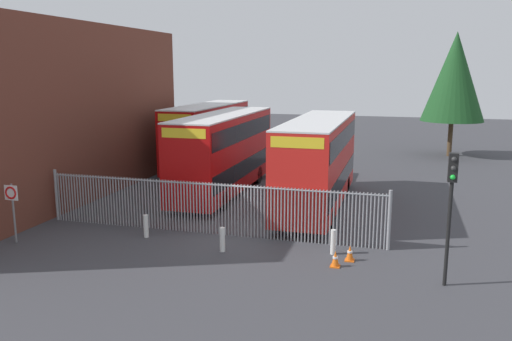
# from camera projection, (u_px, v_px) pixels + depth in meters

# --- Properties ---
(ground_plane) EXTENTS (100.00, 100.00, 0.00)m
(ground_plane) POSITION_uv_depth(u_px,v_px,m) (275.00, 192.00, 29.09)
(ground_plane) COLOR #3D3D42
(depot_building_brick) EXTENTS (8.90, 20.81, 9.16)m
(depot_building_brick) POSITION_uv_depth(u_px,v_px,m) (14.00, 112.00, 27.32)
(depot_building_brick) COLOR brown
(depot_building_brick) RESTS_ON ground
(palisade_fence) EXTENTS (14.87, 0.14, 2.35)m
(palisade_fence) POSITION_uv_depth(u_px,v_px,m) (208.00, 206.00, 21.57)
(palisade_fence) COLOR gray
(palisade_fence) RESTS_ON ground
(double_decker_bus_near_gate) EXTENTS (2.54, 10.81, 4.42)m
(double_decker_bus_near_gate) POSITION_uv_depth(u_px,v_px,m) (318.00, 159.00, 25.50)
(double_decker_bus_near_gate) COLOR red
(double_decker_bus_near_gate) RESTS_ON ground
(double_decker_bus_behind_fence_left) EXTENTS (2.54, 10.81, 4.42)m
(double_decker_bus_behind_fence_left) POSITION_uv_depth(u_px,v_px,m) (224.00, 150.00, 28.41)
(double_decker_bus_behind_fence_left) COLOR #B70C0C
(double_decker_bus_behind_fence_left) RESTS_ON ground
(double_decker_bus_behind_fence_right) EXTENTS (2.54, 10.81, 4.42)m
(double_decker_bus_behind_fence_right) POSITION_uv_depth(u_px,v_px,m) (208.00, 134.00, 35.68)
(double_decker_bus_behind_fence_right) COLOR #B70C0C
(double_decker_bus_behind_fence_right) RESTS_ON ground
(bollard_near_left) EXTENTS (0.20, 0.20, 0.95)m
(bollard_near_left) POSITION_uv_depth(u_px,v_px,m) (146.00, 226.00, 21.23)
(bollard_near_left) COLOR silver
(bollard_near_left) RESTS_ON ground
(bollard_center_front) EXTENTS (0.20, 0.20, 0.95)m
(bollard_center_front) POSITION_uv_depth(u_px,v_px,m) (222.00, 240.00, 19.54)
(bollard_center_front) COLOR silver
(bollard_center_front) RESTS_ON ground
(bollard_near_right) EXTENTS (0.20, 0.20, 0.95)m
(bollard_near_right) POSITION_uv_depth(u_px,v_px,m) (333.00, 242.00, 19.28)
(bollard_near_right) COLOR silver
(bollard_near_right) RESTS_ON ground
(traffic_cone_by_gate) EXTENTS (0.34, 0.34, 0.59)m
(traffic_cone_by_gate) POSITION_uv_depth(u_px,v_px,m) (350.00, 253.00, 18.64)
(traffic_cone_by_gate) COLOR orange
(traffic_cone_by_gate) RESTS_ON ground
(traffic_cone_mid_forecourt) EXTENTS (0.34, 0.34, 0.59)m
(traffic_cone_mid_forecourt) POSITION_uv_depth(u_px,v_px,m) (335.00, 259.00, 18.07)
(traffic_cone_mid_forecourt) COLOR orange
(traffic_cone_mid_forecourt) RESTS_ON ground
(speed_limit_sign_post) EXTENTS (0.60, 0.14, 2.40)m
(speed_limit_sign_post) POSITION_uv_depth(u_px,v_px,m) (12.00, 199.00, 20.30)
(speed_limit_sign_post) COLOR slate
(speed_limit_sign_post) RESTS_ON ground
(traffic_light_kerbside) EXTENTS (0.28, 0.33, 4.30)m
(traffic_light_kerbside) POSITION_uv_depth(u_px,v_px,m) (451.00, 195.00, 15.99)
(traffic_light_kerbside) COLOR black
(traffic_light_kerbside) RESTS_ON ground
(tree_tall_back) EXTENTS (4.80, 4.80, 9.65)m
(tree_tall_back) POSITION_uv_depth(u_px,v_px,m) (455.00, 77.00, 39.98)
(tree_tall_back) COLOR #4C3823
(tree_tall_back) RESTS_ON ground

